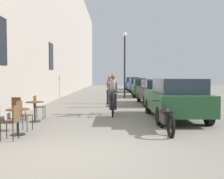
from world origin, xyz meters
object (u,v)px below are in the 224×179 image
parked_car_fifth (131,83)px  parked_car_fourth (136,85)px  cafe_table_mid (34,107)px  cafe_chair_near_toward_wall (11,120)px  cafe_table_near (17,116)px  pedestrian_near (113,90)px  street_lamp (124,57)px  parked_motorcycle (164,118)px  cafe_chair_mid_toward_wall (37,105)px  cafe_chair_near_toward_street (21,113)px  pedestrian_mid (108,88)px  parked_car_second (154,92)px  cyclist_on_bicycle (112,96)px  parked_car_nearest (174,98)px  parked_car_third (142,87)px  cafe_chair_mid_toward_street (17,108)px

parked_car_fifth → parked_car_fourth: bearing=-89.5°
cafe_table_mid → parked_car_fifth: 24.58m
cafe_chair_near_toward_wall → cafe_table_mid: size_ratio=1.24×
cafe_table_near → pedestrian_near: bearing=68.1°
cafe_table_mid → street_lamp: street_lamp is taller
parked_motorcycle → cafe_chair_mid_toward_wall: bearing=151.6°
cafe_chair_near_toward_street → cafe_chair_near_toward_wall: bearing=-82.9°
pedestrian_near → parked_motorcycle: size_ratio=0.74×
pedestrian_mid → parked_car_second: size_ratio=0.42×
cafe_table_mid → street_lamp: bearing=70.6°
cyclist_on_bicycle → parked_motorcycle: (1.52, -3.51, -0.41)m
cyclist_on_bicycle → cafe_chair_mid_toward_wall: bearing=-158.6°
cafe_chair_near_toward_street → parked_car_fifth: (5.19, 25.59, 0.28)m
cafe_chair_near_toward_wall → street_lamp: size_ratio=0.18×
cafe_table_near → parked_car_second: bearing=58.2°
parked_car_nearest → parked_motorcycle: parked_car_nearest is taller
cafe_chair_near_toward_wall → pedestrian_near: pedestrian_near is taller
cafe_chair_mid_toward_wall → pedestrian_mid: pedestrian_mid is taller
parked_motorcycle → cafe_table_near: bearing=-174.0°
cafe_chair_near_toward_wall → parked_car_fourth: size_ratio=0.21×
cafe_chair_near_toward_street → parked_motorcycle: (4.24, -0.15, -0.11)m
cafe_table_near → pedestrian_mid: size_ratio=0.42×
pedestrian_mid → parked_motorcycle: (1.72, -8.15, -0.56)m
pedestrian_mid → parked_car_nearest: size_ratio=0.40×
parked_car_third → pedestrian_near: bearing=-107.5°
parked_car_nearest → parked_car_third: (0.09, 11.52, -0.06)m
cafe_chair_mid_toward_street → cyclist_on_bicycle: 3.87m
parked_car_nearest → parked_car_fourth: (0.17, 17.73, -0.04)m
parked_car_nearest → parked_car_second: parked_car_nearest is taller
cafe_table_mid → pedestrian_near: bearing=57.7°
pedestrian_mid → cafe_chair_near_toward_wall: bearing=-104.4°
pedestrian_near → parked_motorcycle: bearing=-76.7°
pedestrian_near → parked_car_nearest: (2.31, -3.92, -0.10)m
cafe_table_mid → parked_car_third: bearing=66.6°
parked_car_fifth → parked_car_nearest: bearing=-90.3°
cafe_table_mid → parked_car_third: (5.24, 12.11, 0.22)m
cafe_table_near → pedestrian_mid: pedestrian_mid is taller
street_lamp → cafe_chair_near_toward_wall: bearing=-104.6°
cafe_chair_near_toward_wall → cafe_chair_mid_toward_street: 2.83m
parked_car_third → parked_car_fifth: bearing=89.9°
cafe_chair_mid_toward_wall → parked_car_third: (5.32, 11.46, 0.22)m
street_lamp → cafe_chair_mid_toward_wall: bearing=-110.9°
cyclist_on_bicycle → pedestrian_near: 2.73m
pedestrian_near → parked_car_nearest: bearing=-59.5°
cafe_chair_near_toward_wall → cafe_table_mid: bearing=94.8°
parked_car_nearest → parked_car_fifth: parked_car_fifth is taller
cafe_chair_near_toward_street → parked_car_fifth: size_ratio=0.21×
cafe_table_near → parked_car_third: size_ratio=0.18×
cafe_chair_mid_toward_street → parked_motorcycle: (4.90, -1.66, -0.11)m
cyclist_on_bicycle → street_lamp: (0.90, 8.76, 2.30)m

